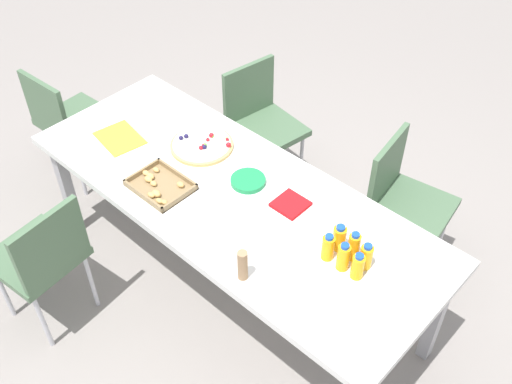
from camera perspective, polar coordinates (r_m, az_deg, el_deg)
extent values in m
plane|color=gray|center=(3.47, -2.04, -8.85)|extent=(12.00, 12.00, 0.00)
cube|color=silver|center=(2.94, -2.38, -0.34)|extent=(2.22, 0.86, 0.04)
cube|color=#99999E|center=(3.05, 16.85, -11.10)|extent=(0.06, 0.06, 0.69)
cube|color=#99999E|center=(3.95, -9.36, 5.39)|extent=(0.06, 0.06, 0.69)
cube|color=#99999E|center=(3.69, -17.57, 0.34)|extent=(0.06, 0.06, 0.69)
cube|color=#4C6B4C|center=(3.21, -20.23, -5.74)|extent=(0.44, 0.44, 0.04)
cube|color=#4C6B4C|center=(2.96, -18.93, -5.01)|extent=(0.07, 0.38, 0.38)
cylinder|color=silver|center=(3.45, -22.92, -8.71)|extent=(0.02, 0.02, 0.41)
cylinder|color=silver|center=(3.53, -18.88, -5.62)|extent=(0.02, 0.02, 0.41)
cylinder|color=silver|center=(3.25, -19.63, -11.58)|extent=(0.02, 0.02, 0.41)
cylinder|color=silver|center=(3.34, -15.43, -8.20)|extent=(0.02, 0.02, 0.41)
cube|color=#4C6B4C|center=(3.77, 1.07, 5.95)|extent=(0.46, 0.46, 0.04)
cube|color=#4C6B4C|center=(3.78, -0.70, 9.58)|extent=(0.09, 0.38, 0.38)
cylinder|color=silver|center=(3.92, 4.32, 2.87)|extent=(0.02, 0.02, 0.41)
cylinder|color=silver|center=(3.76, 0.68, 0.90)|extent=(0.02, 0.02, 0.41)
cylinder|color=silver|center=(4.10, 1.33, 5.14)|extent=(0.02, 0.02, 0.41)
cylinder|color=silver|center=(3.95, -2.25, 3.34)|extent=(0.02, 0.02, 0.41)
cube|color=#4C6B4C|center=(4.03, -16.73, 6.67)|extent=(0.42, 0.42, 0.04)
cube|color=#4C6B4C|center=(3.85, -19.43, 7.60)|extent=(0.38, 0.05, 0.38)
cylinder|color=silver|center=(4.35, -15.73, 5.86)|extent=(0.02, 0.02, 0.41)
cylinder|color=silver|center=(4.14, -12.99, 4.23)|extent=(0.02, 0.02, 0.41)
cylinder|color=silver|center=(4.23, -19.06, 3.74)|extent=(0.02, 0.02, 0.41)
cylinder|color=silver|center=(4.00, -16.42, 1.94)|extent=(0.02, 0.02, 0.41)
cube|color=#4C6B4C|center=(3.36, 14.72, -1.47)|extent=(0.45, 0.45, 0.04)
cube|color=#4C6B4C|center=(3.27, 12.37, 2.17)|extent=(0.09, 0.38, 0.38)
cylinder|color=silver|center=(3.62, 17.33, -3.74)|extent=(0.02, 0.02, 0.41)
cylinder|color=silver|center=(3.40, 15.37, -7.05)|extent=(0.02, 0.02, 0.41)
cylinder|color=silver|center=(3.67, 12.78, -1.75)|extent=(0.02, 0.02, 0.41)
cylinder|color=silver|center=(3.45, 10.55, -4.86)|extent=(0.02, 0.02, 0.41)
cylinder|color=#F9AC14|center=(2.61, 10.45, -6.12)|extent=(0.06, 0.06, 0.12)
cylinder|color=blue|center=(2.56, 10.64, -5.14)|extent=(0.04, 0.04, 0.02)
cylinder|color=#F9AC14|center=(2.62, 9.31, -5.20)|extent=(0.05, 0.05, 0.13)
cylinder|color=blue|center=(2.57, 9.49, -4.08)|extent=(0.03, 0.03, 0.02)
cylinder|color=#F9AC14|center=(2.66, 7.95, -4.41)|extent=(0.06, 0.06, 0.12)
cylinder|color=blue|center=(2.61, 8.09, -3.41)|extent=(0.04, 0.04, 0.02)
cylinder|color=#F9AC14|center=(2.56, 9.67, -7.06)|extent=(0.06, 0.06, 0.12)
cylinder|color=blue|center=(2.51, 9.85, -6.08)|extent=(0.04, 0.04, 0.02)
cylinder|color=#F9AE14|center=(2.58, 8.33, -6.20)|extent=(0.06, 0.06, 0.13)
cylinder|color=blue|center=(2.53, 8.49, -5.13)|extent=(0.04, 0.04, 0.02)
cylinder|color=#F9AE14|center=(2.61, 6.88, -5.32)|extent=(0.06, 0.06, 0.12)
cylinder|color=blue|center=(2.56, 7.01, -4.29)|extent=(0.04, 0.04, 0.02)
cylinder|color=tan|center=(3.20, -5.19, 4.45)|extent=(0.34, 0.34, 0.02)
cylinder|color=white|center=(3.20, -5.20, 4.61)|extent=(0.31, 0.31, 0.01)
sphere|color=red|center=(3.23, -4.28, 5.42)|extent=(0.03, 0.03, 0.03)
sphere|color=red|center=(3.16, -5.01, 4.42)|extent=(0.02, 0.02, 0.02)
sphere|color=red|center=(3.15, -5.28, 4.23)|extent=(0.02, 0.02, 0.02)
sphere|color=#66B238|center=(3.17, -4.92, 4.47)|extent=(0.02, 0.02, 0.02)
sphere|color=#66B238|center=(3.23, -4.21, 5.37)|extent=(0.02, 0.02, 0.02)
sphere|color=#1E1947|center=(3.24, -6.68, 5.31)|extent=(0.02, 0.02, 0.02)
sphere|color=#66B238|center=(3.20, -2.79, 5.10)|extent=(0.02, 0.02, 0.02)
sphere|color=#1E1947|center=(3.23, -7.17, 5.14)|extent=(0.02, 0.02, 0.02)
sphere|color=#1E1947|center=(3.15, -4.96, 4.31)|extent=(0.03, 0.03, 0.03)
sphere|color=red|center=(3.20, -4.62, 5.00)|extent=(0.02, 0.02, 0.02)
sphere|color=#66B238|center=(3.16, -5.10, 4.33)|extent=(0.02, 0.02, 0.02)
sphere|color=red|center=(3.16, -2.65, 4.51)|extent=(0.03, 0.03, 0.03)
sphere|color=red|center=(3.20, -2.75, 5.04)|extent=(0.02, 0.02, 0.02)
cube|color=olive|center=(2.99, -9.06, 0.49)|extent=(0.30, 0.23, 0.01)
cube|color=olive|center=(3.03, -7.50, 1.73)|extent=(0.30, 0.01, 0.03)
cube|color=olive|center=(2.93, -10.73, -0.39)|extent=(0.30, 0.01, 0.03)
cube|color=olive|center=(2.89, -7.27, -0.61)|extent=(0.01, 0.23, 0.03)
cube|color=olive|center=(3.07, -10.81, 1.90)|extent=(0.01, 0.23, 0.03)
ellipsoid|color=tan|center=(2.89, -8.73, -0.97)|extent=(0.04, 0.03, 0.02)
ellipsoid|color=tan|center=(2.93, -9.98, -0.28)|extent=(0.04, 0.03, 0.02)
ellipsoid|color=tan|center=(2.89, -9.21, -0.84)|extent=(0.04, 0.03, 0.02)
ellipsoid|color=tan|center=(2.93, -9.49, -0.15)|extent=(0.05, 0.04, 0.03)
ellipsoid|color=tan|center=(3.07, -9.51, 2.10)|extent=(0.04, 0.03, 0.02)
ellipsoid|color=tan|center=(3.01, -10.22, 1.22)|extent=(0.05, 0.03, 0.03)
ellipsoid|color=tan|center=(2.99, -9.75, 0.80)|extent=(0.04, 0.03, 0.02)
ellipsoid|color=tan|center=(3.05, -10.44, 1.78)|extent=(0.04, 0.03, 0.02)
ellipsoid|color=tan|center=(2.96, -7.21, 0.71)|extent=(0.04, 0.03, 0.02)
ellipsoid|color=tan|center=(3.03, -10.03, 1.49)|extent=(0.05, 0.03, 0.03)
cylinder|color=#1E8C4C|center=(2.98, -0.75, 0.93)|extent=(0.18, 0.18, 0.00)
cylinder|color=#1E8C4C|center=(2.97, -0.76, 1.01)|extent=(0.18, 0.18, 0.00)
cylinder|color=#1E8C4C|center=(2.97, -0.76, 1.08)|extent=(0.18, 0.18, 0.00)
cylinder|color=#1E8C4C|center=(2.97, -0.76, 1.15)|extent=(0.18, 0.18, 0.00)
cylinder|color=#1E8C4C|center=(2.96, -0.76, 1.22)|extent=(0.18, 0.18, 0.00)
cube|color=red|center=(2.86, 3.31, -1.17)|extent=(0.15, 0.15, 0.02)
cylinder|color=#9E7A56|center=(2.51, -1.29, -7.00)|extent=(0.04, 0.04, 0.16)
cube|color=yellow|center=(3.33, -12.86, 5.04)|extent=(0.29, 0.24, 0.01)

